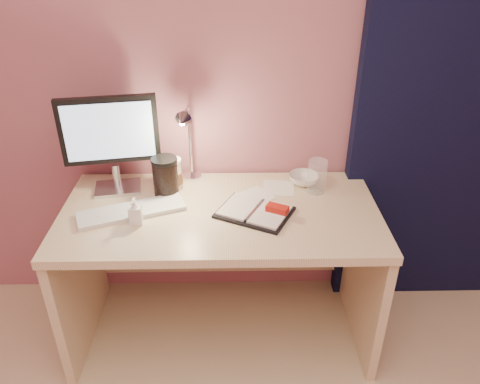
{
  "coord_description": "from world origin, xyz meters",
  "views": [
    {
      "loc": [
        0.06,
        -0.36,
        1.83
      ],
      "look_at": [
        0.09,
        1.33,
        0.85
      ],
      "focal_mm": 35.0,
      "sensor_mm": 36.0,
      "label": 1
    }
  ],
  "objects_px": {
    "clear_cup": "(317,176)",
    "bowl": "(304,179)",
    "dark_jar": "(166,178)",
    "desk_lamp": "(190,140)",
    "desk": "(221,242)",
    "lotion_bottle": "(135,211)",
    "planner": "(256,211)",
    "monitor": "(110,136)",
    "keyboard": "(132,211)",
    "coffee_cup": "(172,175)"
  },
  "relations": [
    {
      "from": "bowl",
      "to": "keyboard",
      "type": "bearing_deg",
      "value": -162.15
    },
    {
      "from": "bowl",
      "to": "desk_lamp",
      "type": "xyz_separation_m",
      "value": [
        -0.54,
        -0.03,
        0.23
      ]
    },
    {
      "from": "desk",
      "to": "bowl",
      "type": "distance_m",
      "value": 0.5
    },
    {
      "from": "bowl",
      "to": "desk_lamp",
      "type": "height_order",
      "value": "desk_lamp"
    },
    {
      "from": "clear_cup",
      "to": "monitor",
      "type": "bearing_deg",
      "value": 178.11
    },
    {
      "from": "monitor",
      "to": "lotion_bottle",
      "type": "distance_m",
      "value": 0.38
    },
    {
      "from": "desk",
      "to": "planner",
      "type": "xyz_separation_m",
      "value": [
        0.16,
        -0.1,
        0.24
      ]
    },
    {
      "from": "monitor",
      "to": "clear_cup",
      "type": "height_order",
      "value": "monitor"
    },
    {
      "from": "monitor",
      "to": "desk",
      "type": "bearing_deg",
      "value": -23.57
    },
    {
      "from": "coffee_cup",
      "to": "clear_cup",
      "type": "xyz_separation_m",
      "value": [
        0.67,
        -0.04,
        0.01
      ]
    },
    {
      "from": "desk_lamp",
      "to": "dark_jar",
      "type": "bearing_deg",
      "value": -150.91
    },
    {
      "from": "bowl",
      "to": "coffee_cup",
      "type": "bearing_deg",
      "value": -176.45
    },
    {
      "from": "lotion_bottle",
      "to": "desk_lamp",
      "type": "height_order",
      "value": "desk_lamp"
    },
    {
      "from": "desk",
      "to": "coffee_cup",
      "type": "bearing_deg",
      "value": 150.99
    },
    {
      "from": "desk",
      "to": "dark_jar",
      "type": "relative_size",
      "value": 8.62
    },
    {
      "from": "coffee_cup",
      "to": "lotion_bottle",
      "type": "xyz_separation_m",
      "value": [
        -0.12,
        -0.29,
        -0.01
      ]
    },
    {
      "from": "planner",
      "to": "coffee_cup",
      "type": "relative_size",
      "value": 2.43
    },
    {
      "from": "coffee_cup",
      "to": "desk",
      "type": "bearing_deg",
      "value": -29.01
    },
    {
      "from": "desk",
      "to": "lotion_bottle",
      "type": "height_order",
      "value": "lotion_bottle"
    },
    {
      "from": "bowl",
      "to": "dark_jar",
      "type": "height_order",
      "value": "dark_jar"
    },
    {
      "from": "lotion_bottle",
      "to": "dark_jar",
      "type": "relative_size",
      "value": 0.72
    },
    {
      "from": "monitor",
      "to": "bowl",
      "type": "xyz_separation_m",
      "value": [
        0.89,
        0.04,
        -0.25
      ]
    },
    {
      "from": "clear_cup",
      "to": "bowl",
      "type": "relative_size",
      "value": 1.07
    },
    {
      "from": "keyboard",
      "to": "dark_jar",
      "type": "relative_size",
      "value": 2.82
    },
    {
      "from": "bowl",
      "to": "lotion_bottle",
      "type": "relative_size",
      "value": 1.24
    },
    {
      "from": "monitor",
      "to": "desk_lamp",
      "type": "bearing_deg",
      "value": -8.09
    },
    {
      "from": "dark_jar",
      "to": "desk_lamp",
      "type": "xyz_separation_m",
      "value": [
        0.12,
        0.05,
        0.17
      ]
    },
    {
      "from": "monitor",
      "to": "clear_cup",
      "type": "bearing_deg",
      "value": -11.6
    },
    {
      "from": "planner",
      "to": "clear_cup",
      "type": "bearing_deg",
      "value": 60.67
    },
    {
      "from": "desk",
      "to": "bowl",
      "type": "height_order",
      "value": "bowl"
    },
    {
      "from": "coffee_cup",
      "to": "dark_jar",
      "type": "height_order",
      "value": "dark_jar"
    },
    {
      "from": "clear_cup",
      "to": "dark_jar",
      "type": "height_order",
      "value": "dark_jar"
    },
    {
      "from": "planner",
      "to": "desk_lamp",
      "type": "height_order",
      "value": "desk_lamp"
    },
    {
      "from": "coffee_cup",
      "to": "bowl",
      "type": "xyz_separation_m",
      "value": [
        0.63,
        0.04,
        -0.05
      ]
    },
    {
      "from": "lotion_bottle",
      "to": "dark_jar",
      "type": "xyz_separation_m",
      "value": [
        0.1,
        0.24,
        0.02
      ]
    },
    {
      "from": "planner",
      "to": "coffee_cup",
      "type": "bearing_deg",
      "value": 175.9
    },
    {
      "from": "planner",
      "to": "dark_jar",
      "type": "height_order",
      "value": "dark_jar"
    },
    {
      "from": "planner",
      "to": "coffee_cup",
      "type": "xyz_separation_m",
      "value": [
        -0.38,
        0.23,
        0.06
      ]
    },
    {
      "from": "planner",
      "to": "bowl",
      "type": "bearing_deg",
      "value": 74.95
    },
    {
      "from": "monitor",
      "to": "lotion_bottle",
      "type": "height_order",
      "value": "monitor"
    },
    {
      "from": "keyboard",
      "to": "coffee_cup",
      "type": "height_order",
      "value": "coffee_cup"
    },
    {
      "from": "monitor",
      "to": "clear_cup",
      "type": "distance_m",
      "value": 0.95
    },
    {
      "from": "monitor",
      "to": "desk_lamp",
      "type": "height_order",
      "value": "monitor"
    },
    {
      "from": "desk",
      "to": "dark_jar",
      "type": "height_order",
      "value": "dark_jar"
    },
    {
      "from": "coffee_cup",
      "to": "lotion_bottle",
      "type": "height_order",
      "value": "coffee_cup"
    },
    {
      "from": "monitor",
      "to": "dark_jar",
      "type": "bearing_deg",
      "value": -19.94
    },
    {
      "from": "bowl",
      "to": "desk",
      "type": "bearing_deg",
      "value": -157.64
    },
    {
      "from": "monitor",
      "to": "bowl",
      "type": "height_order",
      "value": "monitor"
    },
    {
      "from": "keyboard",
      "to": "bowl",
      "type": "distance_m",
      "value": 0.82
    },
    {
      "from": "coffee_cup",
      "to": "planner",
      "type": "bearing_deg",
      "value": -30.92
    }
  ]
}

